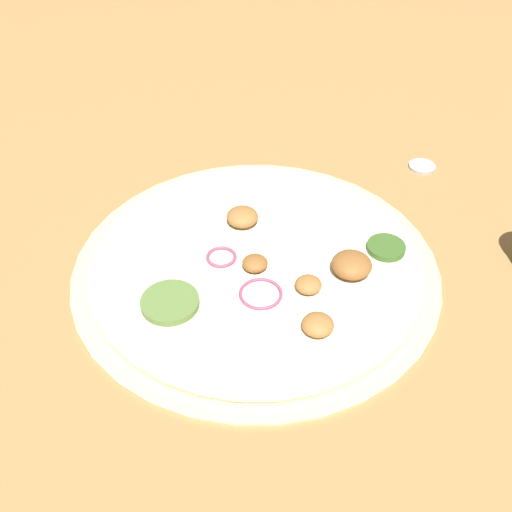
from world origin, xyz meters
TOP-DOWN VIEW (x-y plane):
  - ground_plane at (0.00, 0.00)m, footprint 3.00×3.00m
  - pizza at (-0.00, 0.00)m, footprint 0.37×0.37m
  - loose_cap at (-0.19, -0.20)m, footprint 0.03×0.03m

SIDE VIEW (x-z plane):
  - ground_plane at x=0.00m, z-range 0.00..0.00m
  - loose_cap at x=-0.19m, z-range 0.00..0.01m
  - pizza at x=0.00m, z-range -0.01..0.02m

